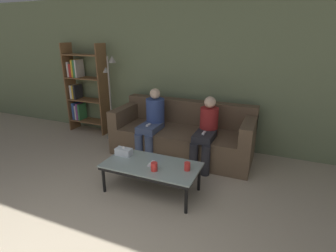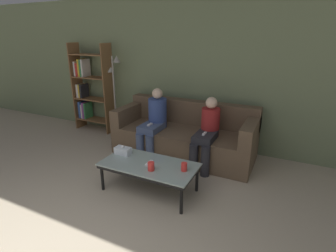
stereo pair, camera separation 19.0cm
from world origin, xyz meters
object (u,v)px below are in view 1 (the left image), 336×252
at_px(couch, 183,136).
at_px(coffee_table, 151,167).
at_px(cup_near_right, 187,166).
at_px(game_remote, 151,163).
at_px(bookshelf, 82,89).
at_px(seated_person_left_end, 152,121).
at_px(cup_near_left, 154,167).
at_px(tissue_box, 124,152).
at_px(standing_lamp, 111,89).
at_px(seated_person_mid_left, 206,131).

relative_size(couch, coffee_table, 1.88).
distance_m(cup_near_right, game_remote, 0.47).
bearing_deg(bookshelf, seated_person_left_end, -16.15).
bearing_deg(cup_near_left, bookshelf, 145.26).
distance_m(game_remote, bookshelf, 2.84).
xyz_separation_m(cup_near_left, tissue_box, (-0.57, 0.22, -0.00)).
height_order(cup_near_left, cup_near_right, cup_near_left).
bearing_deg(bookshelf, couch, -7.56).
bearing_deg(cup_near_left, tissue_box, 158.34).
height_order(bookshelf, seated_person_left_end, bookshelf).
height_order(bookshelf, standing_lamp, bookshelf).
xyz_separation_m(tissue_box, seated_person_mid_left, (0.90, 0.90, 0.12)).
bearing_deg(cup_near_right, seated_person_mid_left, 91.82).
height_order(game_remote, seated_person_mid_left, seated_person_mid_left).
relative_size(tissue_box, game_remote, 1.47).
xyz_separation_m(tissue_box, seated_person_left_end, (-0.02, 0.93, 0.16)).
height_order(tissue_box, bookshelf, bookshelf).
bearing_deg(bookshelf, tissue_box, -38.07).
bearing_deg(seated_person_left_end, seated_person_mid_left, -1.59).
bearing_deg(couch, coffee_table, -89.04).
bearing_deg(seated_person_left_end, cup_near_right, -46.11).
xyz_separation_m(coffee_table, bookshelf, (-2.33, 1.55, 0.53)).
bearing_deg(seated_person_mid_left, couch, 151.12).
bearing_deg(standing_lamp, couch, -6.19).
relative_size(cup_near_left, cup_near_right, 1.01).
distance_m(couch, standing_lamp, 1.65).
relative_size(cup_near_right, standing_lamp, 0.07).
relative_size(couch, standing_lamp, 1.45).
relative_size(couch, bookshelf, 1.28).
height_order(coffee_table, standing_lamp, standing_lamp).
relative_size(couch, cup_near_right, 22.25).
xyz_separation_m(couch, seated_person_left_end, (-0.46, -0.23, 0.27)).
distance_m(tissue_box, bookshelf, 2.41).
relative_size(cup_near_left, game_remote, 0.70).
distance_m(cup_near_right, standing_lamp, 2.49).
height_order(cup_near_left, seated_person_mid_left, seated_person_mid_left).
height_order(couch, bookshelf, bookshelf).
xyz_separation_m(game_remote, standing_lamp, (-1.53, 1.41, 0.57)).
relative_size(cup_near_right, bookshelf, 0.06).
relative_size(couch, game_remote, 15.35).
height_order(cup_near_right, seated_person_mid_left, seated_person_mid_left).
distance_m(bookshelf, standing_lamp, 0.81).
relative_size(game_remote, seated_person_left_end, 0.13).
xyz_separation_m(couch, game_remote, (0.02, -1.25, 0.08)).
bearing_deg(game_remote, couch, 90.96).
bearing_deg(cup_near_right, couch, 111.97).
xyz_separation_m(coffee_table, seated_person_left_end, (-0.48, 1.02, 0.25)).
relative_size(coffee_table, seated_person_left_end, 1.10).
relative_size(bookshelf, seated_person_mid_left, 1.69).
xyz_separation_m(couch, coffee_table, (0.02, -1.25, 0.03)).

